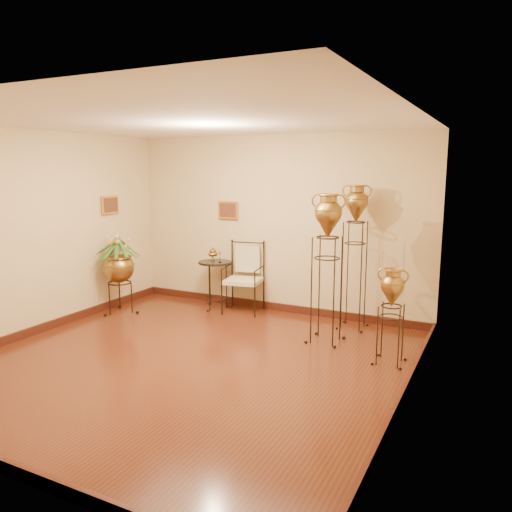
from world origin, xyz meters
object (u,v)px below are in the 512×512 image
at_px(amphora_mid, 327,267).
at_px(planter_urn, 119,264).
at_px(side_table, 215,284).
at_px(amphora_tall, 355,256).
at_px(armchair, 243,278).

height_order(amphora_mid, planter_urn, amphora_mid).
relative_size(amphora_mid, planter_urn, 1.40).
bearing_deg(side_table, amphora_tall, -0.02).
height_order(amphora_tall, planter_urn, amphora_tall).
relative_size(amphora_tall, planter_urn, 1.46).
distance_m(amphora_mid, side_table, 2.35).
height_order(amphora_mid, side_table, amphora_mid).
bearing_deg(amphora_mid, side_table, 161.23).
height_order(amphora_tall, side_table, amphora_tall).
bearing_deg(side_table, armchair, -0.10).
relative_size(amphora_mid, side_table, 2.02).
bearing_deg(amphora_mid, amphora_tall, 77.40).
bearing_deg(amphora_mid, planter_urn, -176.98).
bearing_deg(armchair, amphora_mid, -34.03).
bearing_deg(amphora_mid, armchair, 155.88).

